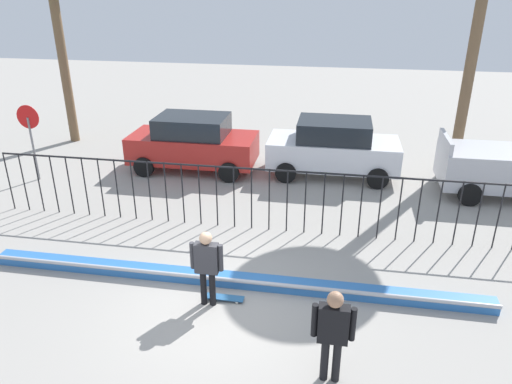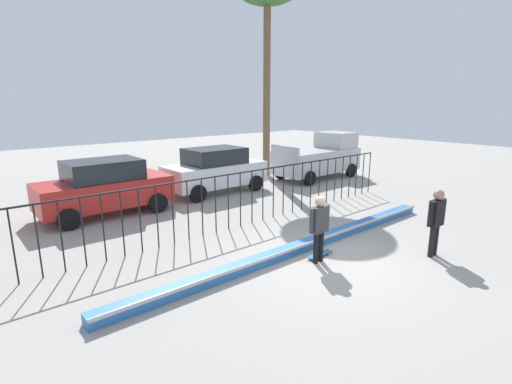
# 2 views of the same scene
# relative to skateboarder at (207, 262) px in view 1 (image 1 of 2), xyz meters

# --- Properties ---
(ground_plane) EXTENTS (60.00, 60.00, 0.00)m
(ground_plane) POSITION_rel_skateboarder_xyz_m (0.27, -0.13, -1.00)
(ground_plane) COLOR #9E9991
(bowl_coping_ledge) EXTENTS (11.00, 0.41, 0.27)m
(bowl_coping_ledge) POSITION_rel_skateboarder_xyz_m (0.27, 0.76, -0.88)
(bowl_coping_ledge) COLOR #2D6BB7
(bowl_coping_ledge) RESTS_ON ground
(perimeter_fence) EXTENTS (14.04, 0.04, 1.72)m
(perimeter_fence) POSITION_rel_skateboarder_xyz_m (0.27, 3.40, 0.07)
(perimeter_fence) COLOR black
(perimeter_fence) RESTS_ON ground
(skateboarder) EXTENTS (0.67, 0.25, 1.66)m
(skateboarder) POSITION_rel_skateboarder_xyz_m (0.00, 0.00, 0.00)
(skateboarder) COLOR black
(skateboarder) RESTS_ON ground
(skateboard) EXTENTS (0.80, 0.20, 0.07)m
(skateboard) POSITION_rel_skateboarder_xyz_m (0.30, 0.18, -0.94)
(skateboard) COLOR #26598C
(skateboard) RESTS_ON ground
(camera_operator) EXTENTS (0.70, 0.26, 1.73)m
(camera_operator) POSITION_rel_skateboarder_xyz_m (2.51, -1.63, 0.04)
(camera_operator) COLOR black
(camera_operator) RESTS_ON ground
(parked_car_red) EXTENTS (4.30, 2.12, 1.90)m
(parked_car_red) POSITION_rel_skateboarder_xyz_m (-2.49, 7.40, -0.03)
(parked_car_red) COLOR #B2231E
(parked_car_red) RESTS_ON ground
(parked_car_white) EXTENTS (4.30, 2.12, 1.90)m
(parked_car_white) POSITION_rel_skateboarder_xyz_m (2.26, 7.68, -0.03)
(parked_car_white) COLOR silver
(parked_car_white) RESTS_ON ground
(stop_sign) EXTENTS (0.76, 0.07, 2.50)m
(stop_sign) POSITION_rel_skateboarder_xyz_m (-7.32, 5.60, 0.62)
(stop_sign) COLOR slate
(stop_sign) RESTS_ON ground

